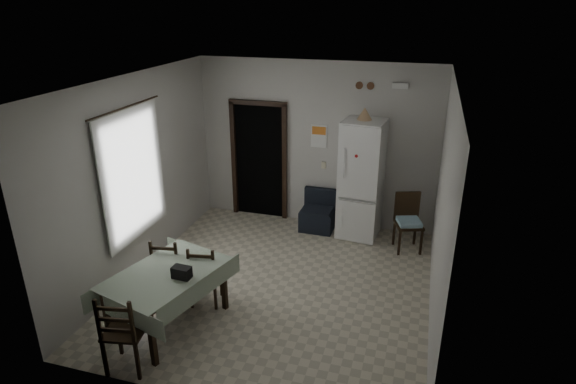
# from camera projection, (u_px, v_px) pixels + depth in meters

# --- Properties ---
(ground) EXTENTS (4.50, 4.50, 0.00)m
(ground) POSITION_uv_depth(u_px,v_px,m) (278.00, 285.00, 6.93)
(ground) COLOR #BAB198
(ground) RESTS_ON ground
(ceiling) EXTENTS (4.20, 4.50, 0.02)m
(ceiling) POSITION_uv_depth(u_px,v_px,m) (276.00, 81.00, 5.84)
(ceiling) COLOR white
(ceiling) RESTS_ON ground
(wall_back) EXTENTS (4.20, 0.02, 2.90)m
(wall_back) POSITION_uv_depth(u_px,v_px,m) (316.00, 145.00, 8.38)
(wall_back) COLOR beige
(wall_back) RESTS_ON ground
(wall_front) EXTENTS (4.20, 0.02, 2.90)m
(wall_front) POSITION_uv_depth(u_px,v_px,m) (204.00, 281.00, 4.38)
(wall_front) COLOR beige
(wall_front) RESTS_ON ground
(wall_left) EXTENTS (0.02, 4.50, 2.90)m
(wall_left) POSITION_uv_depth(u_px,v_px,m) (139.00, 176.00, 6.92)
(wall_left) COLOR beige
(wall_left) RESTS_ON ground
(wall_right) EXTENTS (0.02, 4.50, 2.90)m
(wall_right) POSITION_uv_depth(u_px,v_px,m) (442.00, 210.00, 5.84)
(wall_right) COLOR beige
(wall_right) RESTS_ON ground
(doorway) EXTENTS (1.06, 0.52, 2.22)m
(doorway) POSITION_uv_depth(u_px,v_px,m) (263.00, 158.00, 8.98)
(doorway) COLOR black
(doorway) RESTS_ON ground
(window_recess) EXTENTS (0.10, 1.20, 1.60)m
(window_recess) POSITION_uv_depth(u_px,v_px,m) (127.00, 174.00, 6.72)
(window_recess) COLOR silver
(window_recess) RESTS_ON ground
(curtain) EXTENTS (0.02, 1.45, 1.85)m
(curtain) POSITION_uv_depth(u_px,v_px,m) (134.00, 175.00, 6.69)
(curtain) COLOR silver
(curtain) RESTS_ON ground
(curtain_rod) EXTENTS (0.02, 1.60, 0.02)m
(curtain_rod) POSITION_uv_depth(u_px,v_px,m) (125.00, 107.00, 6.33)
(curtain_rod) COLOR black
(curtain_rod) RESTS_ON ground
(calendar) EXTENTS (0.28, 0.02, 0.40)m
(calendar) POSITION_uv_depth(u_px,v_px,m) (319.00, 136.00, 8.29)
(calendar) COLOR white
(calendar) RESTS_ON ground
(calendar_image) EXTENTS (0.24, 0.01, 0.14)m
(calendar_image) POSITION_uv_depth(u_px,v_px,m) (319.00, 131.00, 8.25)
(calendar_image) COLOR orange
(calendar_image) RESTS_ON ground
(light_switch) EXTENTS (0.08, 0.02, 0.12)m
(light_switch) POSITION_uv_depth(u_px,v_px,m) (324.00, 165.00, 8.46)
(light_switch) COLOR beige
(light_switch) RESTS_ON ground
(vent_left) EXTENTS (0.12, 0.03, 0.12)m
(vent_left) POSITION_uv_depth(u_px,v_px,m) (359.00, 85.00, 7.78)
(vent_left) COLOR #533321
(vent_left) RESTS_ON ground
(vent_right) EXTENTS (0.12, 0.03, 0.12)m
(vent_right) POSITION_uv_depth(u_px,v_px,m) (371.00, 86.00, 7.74)
(vent_right) COLOR #533321
(vent_right) RESTS_ON ground
(emergency_light) EXTENTS (0.25, 0.07, 0.09)m
(emergency_light) POSITION_uv_depth(u_px,v_px,m) (400.00, 86.00, 7.58)
(emergency_light) COLOR white
(emergency_light) RESTS_ON ground
(fridge) EXTENTS (0.73, 0.73, 2.02)m
(fridge) POSITION_uv_depth(u_px,v_px,m) (361.00, 180.00, 8.04)
(fridge) COLOR white
(fridge) RESTS_ON ground
(tan_cone) EXTENTS (0.26, 0.26, 0.20)m
(tan_cone) POSITION_uv_depth(u_px,v_px,m) (365.00, 114.00, 7.66)
(tan_cone) COLOR tan
(tan_cone) RESTS_ON fridge
(navy_seat) EXTENTS (0.59, 0.57, 0.70)m
(navy_seat) POSITION_uv_depth(u_px,v_px,m) (318.00, 211.00, 8.48)
(navy_seat) COLOR black
(navy_seat) RESTS_ON ground
(corner_chair) EXTENTS (0.52, 0.52, 0.94)m
(corner_chair) POSITION_uv_depth(u_px,v_px,m) (409.00, 223.00, 7.72)
(corner_chair) COLOR black
(corner_chair) RESTS_ON ground
(dining_table) EXTENTS (1.31, 1.65, 0.75)m
(dining_table) POSITION_uv_depth(u_px,v_px,m) (168.00, 299.00, 5.96)
(dining_table) COLOR #98AA91
(dining_table) RESTS_ON ground
(black_bag) EXTENTS (0.23, 0.15, 0.14)m
(black_bag) POSITION_uv_depth(u_px,v_px,m) (182.00, 272.00, 5.68)
(black_bag) COLOR black
(black_bag) RESTS_ON dining_table
(dining_chair_far_left) EXTENTS (0.45, 0.45, 0.91)m
(dining_chair_far_left) POSITION_uv_depth(u_px,v_px,m) (170.00, 266.00, 6.53)
(dining_chair_far_left) COLOR black
(dining_chair_far_left) RESTS_ON ground
(dining_chair_far_right) EXTENTS (0.44, 0.44, 0.88)m
(dining_chair_far_right) POSITION_uv_depth(u_px,v_px,m) (205.00, 273.00, 6.39)
(dining_chair_far_right) COLOR black
(dining_chair_far_right) RESTS_ON ground
(dining_chair_near_head) EXTENTS (0.50, 0.50, 1.00)m
(dining_chair_near_head) POSITION_uv_depth(u_px,v_px,m) (125.00, 329.00, 5.22)
(dining_chair_near_head) COLOR black
(dining_chair_near_head) RESTS_ON ground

